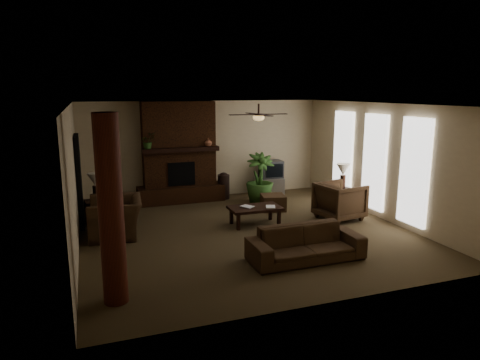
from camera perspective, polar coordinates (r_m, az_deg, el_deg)
name	(u,v)px	position (r m, az deg, el deg)	size (l,w,h in m)	color
room_shell	(246,170)	(9.36, 0.82, 1.33)	(7.00, 7.00, 7.00)	#4F3F27
fireplace	(180,161)	(12.25, -7.97, 2.53)	(2.40, 0.70, 2.80)	#432311
windows	(374,162)	(11.19, 17.26, 2.26)	(0.08, 3.65, 2.35)	white
log_column	(111,211)	(6.47, -16.63, -3.94)	(0.36, 0.36, 2.80)	#562215
doorway	(79,181)	(10.64, -20.42, -0.08)	(0.10, 1.00, 2.10)	black
ceiling_fan	(259,116)	(9.65, 2.46, 8.39)	(1.35, 1.35, 0.37)	#311D15
sofa	(306,238)	(8.15, 8.67, -7.57)	(2.13, 0.62, 0.83)	#422E1C
armchair_left	(115,211)	(9.71, -16.08, -3.93)	(1.25, 0.81, 1.10)	#422E1C
armchair_right	(340,199)	(10.80, 13.02, -2.47)	(0.97, 0.91, 0.99)	#422E1C
coffee_table	(255,209)	(10.12, 2.00, -3.86)	(1.20, 0.70, 0.43)	black
ottoman	(273,202)	(11.42, 4.38, -2.96)	(0.60, 0.60, 0.40)	#422E1C
tv_stand	(269,186)	(13.15, 3.84, -0.76)	(0.85, 0.50, 0.50)	#B2B2B4
tv	(271,169)	(13.07, 4.12, 1.43)	(0.68, 0.57, 0.52)	#3D3D40
floor_vase	(224,184)	(12.53, -2.17, -0.52)	(0.34, 0.34, 0.77)	black
floor_plant	(260,189)	(12.08, 2.62, -1.20)	(0.78, 1.39, 0.78)	#325823
side_table_left	(97,212)	(10.79, -18.33, -4.01)	(0.50, 0.50, 0.55)	black
lamp_left	(95,181)	(10.66, -18.52, -0.19)	(0.46, 0.46, 0.65)	#311D15
side_table_right	(340,198)	(11.86, 13.05, -2.31)	(0.50, 0.50, 0.55)	black
lamp_right	(343,171)	(11.69, 13.43, 1.12)	(0.37, 0.37, 0.65)	#311D15
mantel_plant	(148,143)	(11.81, -12.03, 4.83)	(0.38, 0.42, 0.33)	#325823
mantel_vase	(208,142)	(12.14, -4.22, 4.98)	(0.22, 0.23, 0.22)	#92543A
book_a	(244,202)	(9.95, 0.57, -2.91)	(0.22, 0.03, 0.29)	#999999
book_b	(266,201)	(10.04, 3.45, -2.80)	(0.21, 0.02, 0.29)	#999999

